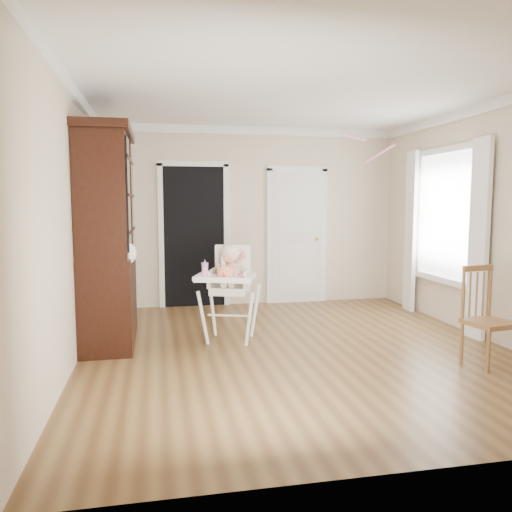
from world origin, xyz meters
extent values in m
plane|color=brown|center=(0.00, 0.00, 0.00)|extent=(5.00, 5.00, 0.00)
plane|color=white|center=(0.00, 0.00, 2.70)|extent=(5.00, 5.00, 0.00)
plane|color=beige|center=(0.00, 2.50, 1.35)|extent=(4.50, 0.00, 4.50)
plane|color=beige|center=(-2.25, 0.00, 1.35)|extent=(0.00, 5.00, 5.00)
plane|color=beige|center=(2.25, 0.00, 1.35)|extent=(0.00, 5.00, 5.00)
cube|color=black|center=(-0.90, 2.48, 1.05)|extent=(0.90, 0.03, 2.10)
cube|color=white|center=(-1.39, 2.48, 1.05)|extent=(0.08, 0.05, 2.18)
cube|color=white|center=(-0.41, 2.48, 1.05)|extent=(0.08, 0.05, 2.18)
cube|color=white|center=(-0.90, 2.48, 2.14)|extent=(1.06, 0.05, 0.08)
cube|color=white|center=(0.70, 2.48, 1.02)|extent=(0.80, 0.05, 2.05)
cube|color=white|center=(0.26, 2.48, 1.02)|extent=(0.08, 0.05, 2.13)
cube|color=white|center=(1.14, 2.48, 1.02)|extent=(0.08, 0.05, 2.13)
sphere|color=gold|center=(1.02, 2.44, 1.00)|extent=(0.06, 0.06, 0.06)
cube|color=white|center=(2.23, 0.80, 1.40)|extent=(0.02, 1.20, 1.60)
cube|color=white|center=(2.21, 0.80, 2.24)|extent=(0.06, 1.36, 0.08)
cube|color=white|center=(2.15, 0.02, 1.15)|extent=(0.08, 0.28, 2.30)
cube|color=white|center=(2.15, 1.58, 1.15)|extent=(0.08, 0.28, 2.30)
cylinder|color=white|center=(-0.97, 0.35, 0.29)|extent=(0.16, 0.10, 0.64)
cylinder|color=white|center=(-0.48, 0.18, 0.29)|extent=(0.10, 0.16, 0.64)
cylinder|color=white|center=(-0.82, 0.79, 0.29)|extent=(0.10, 0.16, 0.64)
cylinder|color=white|center=(-0.33, 0.62, 0.29)|extent=(0.16, 0.10, 0.64)
cylinder|color=white|center=(-0.67, 0.43, 0.30)|extent=(0.47, 0.19, 0.03)
cube|color=silver|center=(-0.65, 0.48, 0.59)|extent=(0.51, 0.50, 0.09)
cube|color=silver|center=(-0.84, 0.55, 0.72)|extent=(0.16, 0.36, 0.19)
cube|color=silver|center=(-0.46, 0.42, 0.72)|extent=(0.16, 0.36, 0.19)
cube|color=silver|center=(-0.59, 0.66, 0.84)|extent=(0.40, 0.19, 0.47)
cube|color=white|center=(-0.73, 0.24, 0.75)|extent=(0.71, 0.60, 0.03)
cube|color=white|center=(-0.80, 0.05, 0.77)|extent=(0.58, 0.23, 0.04)
ellipsoid|color=beige|center=(-0.64, 0.51, 0.75)|extent=(0.29, 0.26, 0.30)
sphere|color=beige|center=(-0.64, 0.51, 0.99)|extent=(0.26, 0.26, 0.21)
sphere|color=red|center=(-0.66, 0.45, 0.81)|extent=(0.15, 0.15, 0.15)
sphere|color=red|center=(-0.69, 0.44, 0.94)|extent=(0.08, 0.08, 0.08)
sphere|color=red|center=(-0.51, 0.38, 0.99)|extent=(0.07, 0.07, 0.07)
cylinder|color=silver|center=(-0.74, 0.21, 0.77)|extent=(0.24, 0.24, 0.01)
cylinder|color=red|center=(-0.74, 0.21, 0.83)|extent=(0.18, 0.18, 0.10)
cylinder|color=#F2E08C|center=(-0.73, 0.18, 0.87)|extent=(0.08, 0.08, 0.02)
cylinder|color=pink|center=(-0.94, 0.41, 0.83)|extent=(0.07, 0.07, 0.11)
cylinder|color=#A670C4|center=(-0.94, 0.41, 0.90)|extent=(0.08, 0.08, 0.03)
cone|color=#A670C4|center=(-0.94, 0.41, 0.93)|extent=(0.02, 0.02, 0.04)
cube|color=black|center=(-1.99, 0.67, 0.49)|extent=(0.55, 1.32, 0.99)
cube|color=black|center=(-1.99, 0.67, 1.65)|extent=(0.50, 1.32, 1.32)
cube|color=black|center=(-1.73, 0.34, 1.65)|extent=(0.02, 0.57, 1.15)
cube|color=black|center=(-1.73, 1.00, 1.65)|extent=(0.02, 0.57, 1.15)
cube|color=black|center=(-1.99, 0.67, 2.33)|extent=(0.59, 1.41, 0.09)
ellipsoid|color=white|center=(-1.77, 0.28, 1.04)|extent=(0.22, 0.18, 0.24)
cube|color=brown|center=(1.66, -0.89, 0.42)|extent=(0.45, 0.45, 0.05)
cylinder|color=brown|center=(1.52, -1.08, 0.21)|extent=(0.03, 0.03, 0.42)
cylinder|color=brown|center=(1.47, -0.75, 0.21)|extent=(0.03, 0.03, 0.42)
cylinder|color=brown|center=(1.80, -0.69, 0.21)|extent=(0.03, 0.03, 0.42)
cylinder|color=brown|center=(1.47, -0.74, 0.69)|extent=(0.03, 0.03, 0.54)
cylinder|color=brown|center=(1.80, -0.69, 0.69)|extent=(0.03, 0.03, 0.54)
cube|color=brown|center=(1.63, -0.71, 0.93)|extent=(0.35, 0.09, 0.06)
camera|label=1|loc=(-1.45, -5.04, 1.57)|focal=35.00mm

